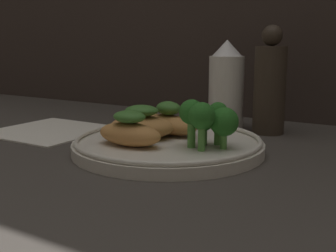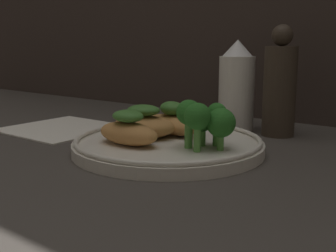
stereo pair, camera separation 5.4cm
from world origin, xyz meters
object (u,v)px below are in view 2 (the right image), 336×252
(broccoli_bunch, at_px, (205,119))
(sauce_bottle, at_px, (234,87))
(pepper_grinder, at_px, (280,87))
(plate, at_px, (168,144))

(broccoli_bunch, distance_m, sauce_bottle, 0.20)
(sauce_bottle, xyz_separation_m, pepper_grinder, (0.08, 0.00, 0.01))
(plate, distance_m, pepper_grinder, 0.21)
(plate, bearing_deg, broccoli_bunch, -5.15)
(broccoli_bunch, xyz_separation_m, sauce_bottle, (-0.06, 0.19, 0.02))
(sauce_bottle, bearing_deg, pepper_grinder, 0.00)
(sauce_bottle, relative_size, pepper_grinder, 0.87)
(broccoli_bunch, bearing_deg, plate, 174.85)
(plate, bearing_deg, sauce_bottle, 91.23)
(plate, relative_size, broccoli_bunch, 3.57)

